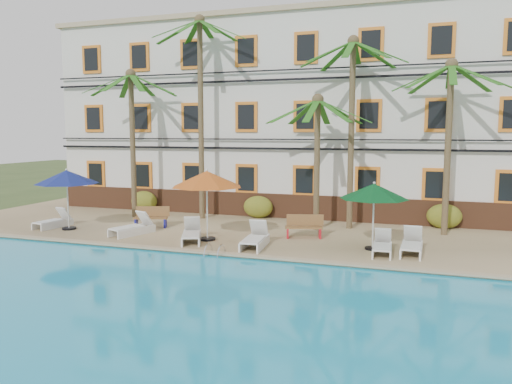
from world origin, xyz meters
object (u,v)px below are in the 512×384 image
(umbrella_green, at_px, (374,192))
(lounger_c, at_px, (192,234))
(lounger_f, at_px, (412,245))
(pool_ladder, at_px, (215,254))
(lounger_d, at_px, (255,239))
(palm_b, at_px, (201,92))
(umbrella_red, at_px, (207,179))
(palm_a, at_px, (132,121))
(palm_e, at_px, (449,121))
(umbrella_blue, at_px, (67,177))
(bench_left, at_px, (151,217))
(lounger_e, at_px, (382,246))
(lounger_a, at_px, (54,221))
(lounger_b, at_px, (133,227))
(palm_c, at_px, (317,140))
(bench_right, at_px, (304,226))
(palm_d, at_px, (352,106))

(umbrella_green, height_order, lounger_c, umbrella_green)
(lounger_f, xyz_separation_m, pool_ladder, (-6.52, -2.33, -0.30))
(lounger_d, bearing_deg, umbrella_green, 13.64)
(palm_b, bearing_deg, lounger_c, -69.68)
(umbrella_red, bearing_deg, palm_a, 146.15)
(umbrella_green, distance_m, pool_ladder, 6.12)
(palm_e, xyz_separation_m, umbrella_blue, (-15.59, -4.05, -2.40))
(lounger_c, relative_size, bench_left, 1.31)
(lounger_e, distance_m, pool_ladder, 5.88)
(lounger_a, xyz_separation_m, lounger_b, (4.24, -0.23, 0.03))
(palm_c, distance_m, umbrella_green, 4.46)
(palm_a, distance_m, palm_e, 14.66)
(umbrella_green, relative_size, lounger_f, 1.26)
(palm_c, distance_m, lounger_f, 6.35)
(palm_b, relative_size, umbrella_green, 3.94)
(bench_right, bearing_deg, palm_e, 24.03)
(umbrella_green, height_order, lounger_a, umbrella_green)
(pool_ladder, bearing_deg, bench_right, 58.58)
(palm_e, bearing_deg, bench_right, -155.97)
(lounger_b, relative_size, lounger_c, 1.01)
(lounger_c, bearing_deg, bench_right, 28.14)
(palm_a, xyz_separation_m, bench_right, (9.23, -2.15, -4.30))
(palm_a, relative_size, bench_left, 4.66)
(palm_a, relative_size, umbrella_red, 2.59)
(bench_right, bearing_deg, palm_b, 153.91)
(palm_e, relative_size, lounger_a, 3.84)
(palm_c, bearing_deg, umbrella_blue, -161.47)
(palm_e, bearing_deg, umbrella_green, -125.14)
(umbrella_green, distance_m, lounger_b, 9.93)
(palm_d, distance_m, bench_left, 10.13)
(palm_b, xyz_separation_m, umbrella_blue, (-4.35, -4.49, -3.88))
(lounger_a, bearing_deg, lounger_d, -4.64)
(palm_b, relative_size, lounger_d, 4.71)
(palm_c, bearing_deg, lounger_a, -163.86)
(umbrella_green, relative_size, bench_right, 1.58)
(umbrella_red, distance_m, lounger_f, 8.01)
(palm_a, height_order, palm_c, palm_a)
(palm_a, bearing_deg, lounger_c, -39.18)
(umbrella_green, bearing_deg, umbrella_blue, -178.22)
(palm_d, xyz_separation_m, lounger_e, (1.77, -4.35, -5.09))
(umbrella_red, distance_m, lounger_a, 7.94)
(palm_c, distance_m, bench_right, 3.90)
(palm_b, distance_m, palm_d, 7.35)
(lounger_d, bearing_deg, bench_right, 59.51)
(palm_e, distance_m, lounger_a, 17.58)
(lounger_a, distance_m, lounger_f, 15.37)
(lounger_e, distance_m, bench_right, 3.71)
(umbrella_red, distance_m, lounger_d, 3.08)
(lounger_b, xyz_separation_m, lounger_e, (10.14, -0.12, -0.03))
(palm_b, distance_m, lounger_f, 12.40)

